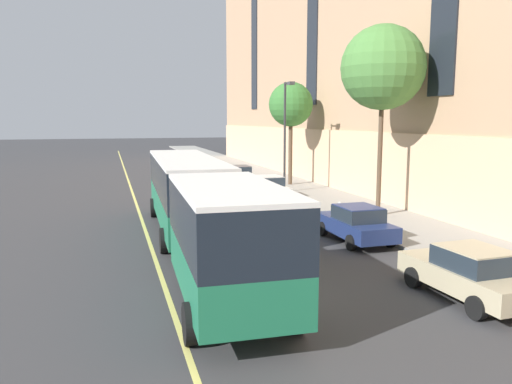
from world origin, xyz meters
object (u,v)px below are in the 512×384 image
parked_car_white_5 (268,187)px  street_tree_far_uptown (383,68)px  street_tree_far_downtown (291,105)px  parked_car_champagne_2 (470,273)px  city_bus (197,201)px  street_lamp (286,126)px  fire_hydrant (339,209)px  parked_car_navy_3 (356,224)px  parked_car_darkgray_1 (239,175)px

parked_car_white_5 → street_tree_far_uptown: 10.99m
parked_car_white_5 → street_tree_far_downtown: bearing=57.1°
parked_car_champagne_2 → city_bus: bearing=131.8°
city_bus → street_lamp: street_lamp is taller
city_bus → parked_car_champagne_2: bearing=-48.2°
parked_car_champagne_2 → parked_car_white_5: same height
street_tree_far_downtown → street_tree_far_uptown: bearing=-90.0°
parked_car_white_5 → parked_car_champagne_2: bearing=-90.0°
parked_car_champagne_2 → fire_hydrant: 12.25m
fire_hydrant → parked_car_champagne_2: bearing=-98.3°
parked_car_navy_3 → street_lamp: street_lamp is taller
street_tree_far_uptown → parked_car_darkgray_1: bearing=103.6°
parked_car_white_5 → street_tree_far_downtown: street_tree_far_downtown is taller
parked_car_champagne_2 → parked_car_white_5: (0.01, 19.13, 0.00)m
street_tree_far_uptown → street_lamp: street_tree_far_uptown is taller
fire_hydrant → city_bus: bearing=-150.8°
street_tree_far_downtown → street_lamp: street_tree_far_downtown is taller
parked_car_white_5 → parked_car_darkgray_1: bearing=90.1°
parked_car_champagne_2 → street_tree_far_downtown: street_tree_far_downtown is taller
parked_car_darkgray_1 → street_tree_far_downtown: 6.85m
parked_car_navy_3 → street_tree_far_uptown: bearing=50.4°
parked_car_navy_3 → street_lamp: bearing=82.8°
parked_car_champagne_2 → fire_hydrant: size_ratio=6.08×
parked_car_darkgray_1 → parked_car_white_5: 7.47m
parked_car_darkgray_1 → street_tree_far_uptown: size_ratio=0.45×
parked_car_navy_3 → street_tree_far_uptown: (3.54, 4.28, 6.98)m
parked_car_darkgray_1 → fire_hydrant: (1.76, -14.48, -0.29)m
parked_car_navy_3 → parked_car_white_5: bearing=90.6°
city_bus → parked_car_champagne_2: city_bus is taller
street_tree_far_uptown → fire_hydrant: street_tree_far_uptown is taller
street_tree_far_downtown → street_lamp: (-1.81, -3.94, -1.56)m
parked_car_white_5 → street_tree_far_downtown: size_ratio=0.56×
street_tree_far_uptown → fire_hydrant: (-1.91, 0.65, -7.27)m
city_bus → street_lamp: bearing=57.6°
street_tree_far_downtown → city_bus: bearing=-120.7°
parked_car_darkgray_1 → parked_car_champagne_2: same height
city_bus → street_lamp: (8.51, 13.43, 2.69)m
parked_car_white_5 → street_tree_far_downtown: (3.67, 5.67, 5.49)m
parked_car_champagne_2 → street_lamp: 21.30m
city_bus → fire_hydrant: city_bus is taller
parked_car_white_5 → fire_hydrant: size_ratio=6.13×
parked_car_darkgray_1 → street_lamp: bearing=-72.0°
street_tree_far_uptown → street_tree_far_downtown: 13.41m
parked_car_darkgray_1 → street_lamp: street_lamp is taller
parked_car_champagne_2 → parked_car_white_5: size_ratio=0.99×
parked_car_navy_3 → street_tree_far_uptown: 8.92m
city_bus → parked_car_white_5: 13.52m
parked_car_champagne_2 → parked_car_navy_3: 7.18m
parked_car_navy_3 → street_tree_far_downtown: bearing=78.6°
parked_car_white_5 → street_lamp: bearing=42.9°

